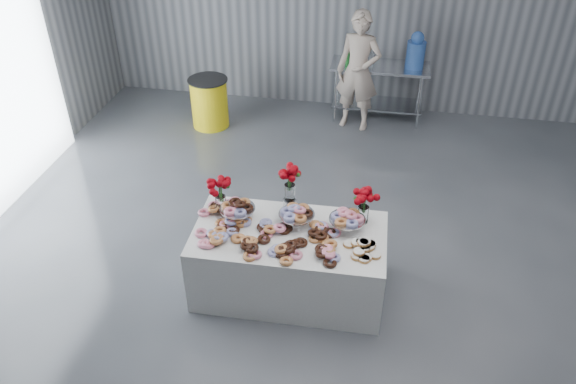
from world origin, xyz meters
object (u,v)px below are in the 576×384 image
(prep_table, at_px, (379,82))
(person, at_px, (358,71))
(trash_barrel, at_px, (210,103))
(water_jug, at_px, (416,52))
(display_table, at_px, (289,261))

(prep_table, distance_m, person, 0.53)
(prep_table, xyz_separation_m, trash_barrel, (-2.54, -0.72, -0.23))
(water_jug, bearing_deg, prep_table, 180.00)
(prep_table, distance_m, water_jug, 0.73)
(display_table, xyz_separation_m, prep_table, (0.68, 4.06, 0.24))
(display_table, height_order, water_jug, water_jug)
(display_table, relative_size, person, 1.05)
(water_jug, height_order, trash_barrel, water_jug)
(water_jug, relative_size, person, 0.31)
(prep_table, bearing_deg, water_jug, -0.00)
(trash_barrel, bearing_deg, water_jug, 13.34)
(display_table, xyz_separation_m, trash_barrel, (-1.87, 3.34, 0.01))
(prep_table, height_order, trash_barrel, prep_table)
(prep_table, xyz_separation_m, person, (-0.31, -0.32, 0.29))
(trash_barrel, bearing_deg, prep_table, 15.84)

